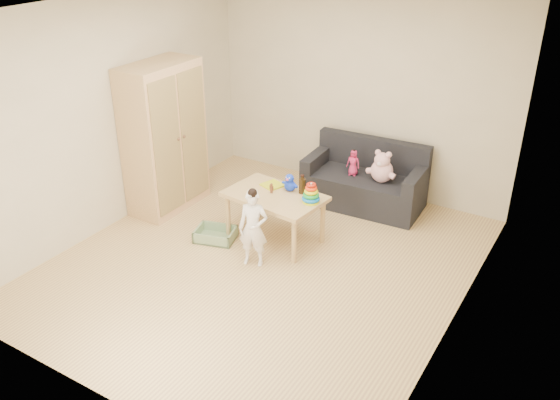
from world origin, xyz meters
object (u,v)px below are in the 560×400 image
Objects in this scene: sofa at (363,190)px; play_table at (275,217)px; toddler at (253,229)px; wardrobe at (164,138)px.

play_table reaches higher than sofa.
toddler is at bearing -81.61° from play_table.
wardrobe is 1.70× the size of play_table.
play_table is at bearing -114.38° from sofa.
toddler reaches higher than sofa.
wardrobe is at bearing -151.81° from sofa.
sofa is 1.39m from play_table.
toddler is (-0.42, -1.84, 0.21)m from sofa.
wardrobe is 2.53m from sofa.
wardrobe is at bearing 142.55° from toddler.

